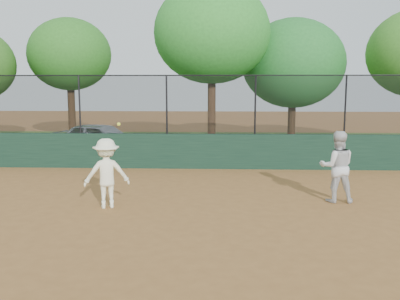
{
  "coord_description": "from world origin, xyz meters",
  "views": [
    {
      "loc": [
        1.29,
        -9.12,
        2.85
      ],
      "look_at": [
        0.8,
        2.2,
        1.2
      ],
      "focal_mm": 40.0,
      "sensor_mm": 36.0,
      "label": 1
    }
  ],
  "objects_px": {
    "player_second": "(337,167)",
    "tree_3": "(293,63)",
    "player_main": "(107,173)",
    "tree_2": "(212,33)",
    "parked_car": "(102,140)",
    "tree_1": "(69,55)"
  },
  "relations": [
    {
      "from": "player_second",
      "to": "tree_1",
      "type": "xyz_separation_m",
      "value": [
        -10.27,
        11.14,
        3.46
      ]
    },
    {
      "from": "tree_1",
      "to": "tree_3",
      "type": "height_order",
      "value": "tree_1"
    },
    {
      "from": "player_second",
      "to": "tree_3",
      "type": "relative_size",
      "value": 0.3
    },
    {
      "from": "player_main",
      "to": "tree_2",
      "type": "height_order",
      "value": "tree_2"
    },
    {
      "from": "player_second",
      "to": "tree_3",
      "type": "bearing_deg",
      "value": -90.11
    },
    {
      "from": "player_second",
      "to": "player_main",
      "type": "distance_m",
      "value": 5.56
    },
    {
      "from": "parked_car",
      "to": "tree_3",
      "type": "bearing_deg",
      "value": -48.78
    },
    {
      "from": "tree_2",
      "to": "tree_3",
      "type": "xyz_separation_m",
      "value": [
        3.76,
        1.77,
        -1.19
      ]
    },
    {
      "from": "parked_car",
      "to": "tree_1",
      "type": "bearing_deg",
      "value": 47.33
    },
    {
      "from": "parked_car",
      "to": "player_second",
      "type": "distance_m",
      "value": 10.08
    },
    {
      "from": "parked_car",
      "to": "player_second",
      "type": "xyz_separation_m",
      "value": [
        7.59,
        -6.63,
        0.19
      ]
    },
    {
      "from": "player_main",
      "to": "tree_1",
      "type": "distance_m",
      "value": 13.3
    },
    {
      "from": "tree_1",
      "to": "tree_3",
      "type": "relative_size",
      "value": 1.03
    },
    {
      "from": "parked_car",
      "to": "tree_1",
      "type": "relative_size",
      "value": 0.66
    },
    {
      "from": "parked_car",
      "to": "tree_2",
      "type": "relative_size",
      "value": 0.56
    },
    {
      "from": "parked_car",
      "to": "tree_3",
      "type": "xyz_separation_m",
      "value": [
        8.12,
        3.72,
        3.16
      ]
    },
    {
      "from": "player_main",
      "to": "tree_3",
      "type": "height_order",
      "value": "tree_3"
    },
    {
      "from": "tree_1",
      "to": "tree_3",
      "type": "xyz_separation_m",
      "value": [
        10.8,
        -0.79,
        -0.48
      ]
    },
    {
      "from": "tree_1",
      "to": "player_second",
      "type": "bearing_deg",
      "value": -47.32
    },
    {
      "from": "player_main",
      "to": "tree_2",
      "type": "distance_m",
      "value": 10.5
    },
    {
      "from": "tree_3",
      "to": "player_main",
      "type": "bearing_deg",
      "value": -118.51
    },
    {
      "from": "player_second",
      "to": "player_main",
      "type": "bearing_deg",
      "value": 10.76
    }
  ]
}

